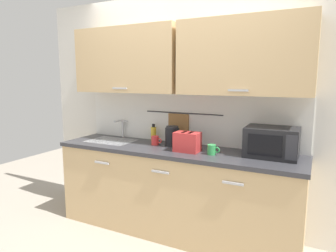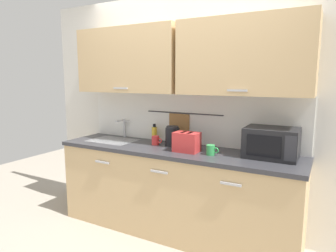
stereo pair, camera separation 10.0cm
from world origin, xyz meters
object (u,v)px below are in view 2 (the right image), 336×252
object	(u,v)px
mug_near_sink	(156,140)
mug_by_kettle	(211,150)
electric_kettle	(173,136)
dish_soap_bottle	(154,133)
microwave	(271,143)
toaster	(187,142)

from	to	relation	value
mug_near_sink	mug_by_kettle	bearing A→B (deg)	-10.74
electric_kettle	mug_by_kettle	size ratio (longest dim) A/B	1.89
dish_soap_bottle	mug_by_kettle	bearing A→B (deg)	-20.28
microwave	toaster	xyz separation A→B (m)	(-0.76, -0.17, -0.04)
mug_near_sink	electric_kettle	bearing A→B (deg)	17.01
electric_kettle	toaster	size ratio (longest dim) A/B	0.89
microwave	dish_soap_bottle	xyz separation A→B (m)	(-1.29, 0.11, -0.05)
toaster	electric_kettle	bearing A→B (deg)	144.94
electric_kettle	toaster	world-z (taller)	electric_kettle
mug_near_sink	toaster	xyz separation A→B (m)	(0.42, -0.12, 0.05)
toaster	microwave	bearing A→B (deg)	12.37
mug_near_sink	toaster	world-z (taller)	toaster
microwave	mug_by_kettle	size ratio (longest dim) A/B	3.83
electric_kettle	mug_by_kettle	distance (m)	0.53
mug_near_sink	mug_by_kettle	xyz separation A→B (m)	(0.67, -0.13, 0.00)
electric_kettle	toaster	distance (m)	0.30
toaster	mug_by_kettle	xyz separation A→B (m)	(0.25, -0.01, -0.05)
dish_soap_bottle	mug_by_kettle	world-z (taller)	dish_soap_bottle
microwave	electric_kettle	bearing A→B (deg)	179.81
dish_soap_bottle	mug_near_sink	world-z (taller)	dish_soap_bottle
toaster	mug_near_sink	bearing A→B (deg)	164.70
mug_by_kettle	mug_near_sink	bearing A→B (deg)	169.26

